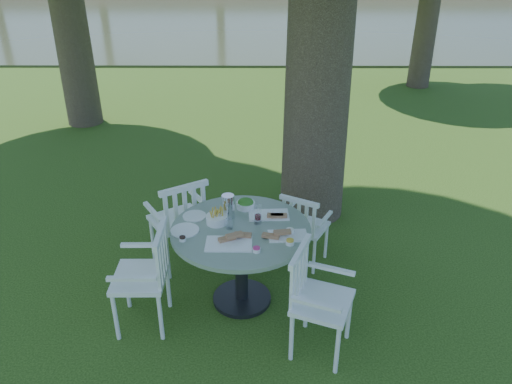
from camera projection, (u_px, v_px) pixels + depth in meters
ground at (256, 273)px, 5.23m from camera, size 140.00×140.00×0.00m
table at (241, 245)px, 4.55m from camera, size 1.26×1.26×0.81m
chair_ne at (302, 225)px, 5.14m from camera, size 0.56×0.55×0.84m
chair_nw at (181, 218)px, 5.06m from camera, size 0.69×0.68×1.01m
chair_sw at (150, 271)px, 4.30m from camera, size 0.46×0.50×0.97m
chair_se at (312, 293)px, 4.05m from camera, size 0.60×0.62×0.96m
tableware at (235, 218)px, 4.53m from camera, size 1.21×0.87×0.23m
river at (258, 3)px, 25.64m from camera, size 100.00×28.00×0.12m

